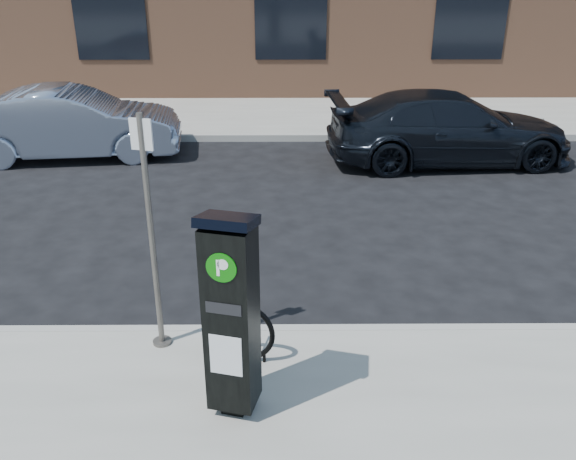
{
  "coord_description": "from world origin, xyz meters",
  "views": [
    {
      "loc": [
        -0.2,
        -5.79,
        3.97
      ],
      "look_at": [
        -0.16,
        0.5,
        1.12
      ],
      "focal_mm": 38.0,
      "sensor_mm": 36.0,
      "label": 1
    }
  ],
  "objects_px": {
    "bike_rack": "(243,332)",
    "car_silver": "(72,123)",
    "sign_pole": "(152,238)",
    "car_dark": "(449,128)",
    "parking_kiosk": "(231,315)"
  },
  "relations": [
    {
      "from": "car_dark",
      "to": "parking_kiosk",
      "type": "bearing_deg",
      "value": 149.5
    },
    {
      "from": "sign_pole",
      "to": "car_dark",
      "type": "bearing_deg",
      "value": 70.12
    },
    {
      "from": "parking_kiosk",
      "to": "sign_pole",
      "type": "relative_size",
      "value": 0.79
    },
    {
      "from": "bike_rack",
      "to": "car_silver",
      "type": "distance_m",
      "value": 8.46
    },
    {
      "from": "car_silver",
      "to": "car_dark",
      "type": "distance_m",
      "value": 7.86
    },
    {
      "from": "bike_rack",
      "to": "car_silver",
      "type": "xyz_separation_m",
      "value": [
        -4.03,
        7.43,
        0.25
      ]
    },
    {
      "from": "parking_kiosk",
      "to": "car_dark",
      "type": "xyz_separation_m",
      "value": [
        3.84,
        7.8,
        -0.44
      ]
    },
    {
      "from": "sign_pole",
      "to": "bike_rack",
      "type": "relative_size",
      "value": 3.72
    },
    {
      "from": "car_silver",
      "to": "car_dark",
      "type": "xyz_separation_m",
      "value": [
        7.85,
        -0.39,
        -0.01
      ]
    },
    {
      "from": "parking_kiosk",
      "to": "sign_pole",
      "type": "distance_m",
      "value": 1.38
    },
    {
      "from": "car_silver",
      "to": "car_dark",
      "type": "relative_size",
      "value": 0.89
    },
    {
      "from": "sign_pole",
      "to": "parking_kiosk",
      "type": "bearing_deg",
      "value": -35.53
    },
    {
      "from": "sign_pole",
      "to": "car_silver",
      "type": "xyz_separation_m",
      "value": [
        -3.14,
        7.13,
        -0.66
      ]
    },
    {
      "from": "sign_pole",
      "to": "car_silver",
      "type": "height_order",
      "value": "sign_pole"
    },
    {
      "from": "parking_kiosk",
      "to": "car_silver",
      "type": "relative_size",
      "value": 0.44
    }
  ]
}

